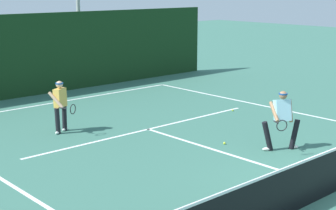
{
  "coord_description": "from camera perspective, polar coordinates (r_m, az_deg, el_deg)",
  "views": [
    {
      "loc": [
        -9.67,
        -5.22,
        4.22
      ],
      "look_at": [
        -0.28,
        5.17,
        1.0
      ],
      "focal_mm": 55.44,
      "sensor_mm": 36.0,
      "label": 1
    }
  ],
  "objects": [
    {
      "name": "tennis_ball_extra",
      "position": [
        14.27,
        6.23,
        -4.2
      ],
      "size": [
        0.07,
        0.07,
        0.07
      ],
      "primitive_type": "sphere",
      "color": "#D1E033",
      "rests_on": "ground_plane"
    },
    {
      "name": "back_fence_windscreen",
      "position": [
        21.01,
        -14.43,
        5.38
      ],
      "size": [
        17.96,
        0.12,
        3.2
      ],
      "primitive_type": "cube",
      "color": "#143317",
      "rests_on": "ground_plane"
    },
    {
      "name": "court_line_baseline_far",
      "position": [
        19.76,
        -11.77,
        0.35
      ],
      "size": [
        10.21,
        0.1,
        0.01
      ],
      "primitive_type": "cube",
      "color": "white",
      "rests_on": "ground_plane"
    },
    {
      "name": "court_line_service",
      "position": [
        15.67,
        -2.18,
        -2.67
      ],
      "size": [
        8.33,
        0.1,
        0.01
      ],
      "primitive_type": "cube",
      "color": "white",
      "rests_on": "ground_plane"
    },
    {
      "name": "tennis_ball",
      "position": [
        18.04,
        7.13,
        -0.57
      ],
      "size": [
        0.07,
        0.07,
        0.07
      ],
      "primitive_type": "sphere",
      "color": "#D1E033",
      "rests_on": "ground_plane"
    },
    {
      "name": "court_line_centre",
      "position": [
        13.5,
        6.53,
        -5.34
      ],
      "size": [
        0.1,
        6.4,
        0.01
      ],
      "primitive_type": "cube",
      "color": "white",
      "rests_on": "ground_plane"
    },
    {
      "name": "player_far",
      "position": [
        15.46,
        -11.73,
        0.05
      ],
      "size": [
        0.66,
        0.92,
        1.54
      ],
      "rotation": [
        0.0,
        0.0,
        3.6
      ],
      "color": "black",
      "rests_on": "ground_plane"
    },
    {
      "name": "player_near",
      "position": [
        13.82,
        12.41,
        -1.4
      ],
      "size": [
        1.15,
        0.83,
        1.58
      ],
      "rotation": [
        0.0,
        0.0,
        2.63
      ],
      "color": "black",
      "rests_on": "ground_plane"
    }
  ]
}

